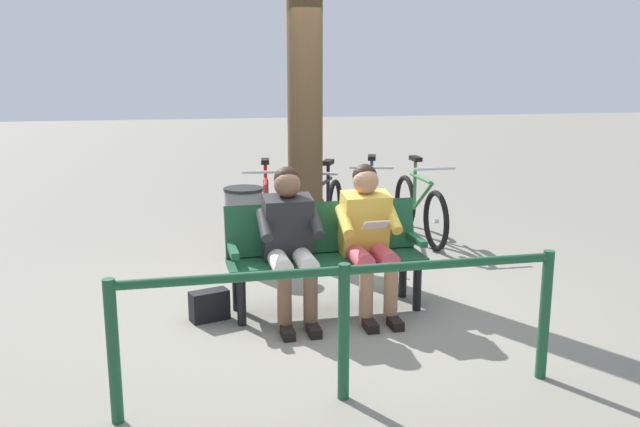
% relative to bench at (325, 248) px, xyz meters
% --- Properties ---
extents(ground_plane, '(40.00, 40.00, 0.00)m').
position_rel_bench_xyz_m(ground_plane, '(-0.03, -0.04, -0.51)').
color(ground_plane, slate).
extents(bench, '(1.62, 0.55, 0.87)m').
position_rel_bench_xyz_m(bench, '(0.00, 0.00, 0.00)').
color(bench, '#194C2D').
rests_on(bench, ground).
extents(person_reading, '(0.50, 0.78, 1.20)m').
position_rel_bench_xyz_m(person_reading, '(-0.33, 0.15, 0.16)').
color(person_reading, gold).
rests_on(person_reading, ground).
extents(person_companion, '(0.50, 0.78, 1.20)m').
position_rel_bench_xyz_m(person_companion, '(0.31, 0.18, 0.16)').
color(person_companion, '#262628').
rests_on(person_companion, ground).
extents(handbag, '(0.33, 0.23, 0.24)m').
position_rel_bench_xyz_m(handbag, '(0.95, 0.12, -0.39)').
color(handbag, black).
rests_on(handbag, ground).
extents(tree_trunk, '(0.35, 0.35, 3.44)m').
position_rel_bench_xyz_m(tree_trunk, '(-0.08, -1.39, 1.21)').
color(tree_trunk, '#4C3823').
rests_on(tree_trunk, ground).
extents(litter_bin, '(0.39, 0.39, 0.80)m').
position_rel_bench_xyz_m(litter_bin, '(0.56, -1.28, -0.11)').
color(litter_bin, slate).
rests_on(litter_bin, ground).
extents(bicycle_orange, '(0.48, 1.68, 0.94)m').
position_rel_bench_xyz_m(bicycle_orange, '(-1.51, -2.01, -0.15)').
color(bicycle_orange, black).
rests_on(bicycle_orange, ground).
extents(bicycle_silver, '(0.60, 1.63, 0.94)m').
position_rel_bench_xyz_m(bicycle_silver, '(-0.98, -2.21, -0.15)').
color(bicycle_silver, black).
rests_on(bicycle_silver, ground).
extents(bicycle_green, '(0.77, 1.55, 0.94)m').
position_rel_bench_xyz_m(bicycle_green, '(-0.37, -1.92, -0.15)').
color(bicycle_green, black).
rests_on(bicycle_green, ground).
extents(bicycle_purple, '(0.48, 1.68, 0.94)m').
position_rel_bench_xyz_m(bicycle_purple, '(0.25, -2.12, -0.15)').
color(bicycle_purple, black).
rests_on(bicycle_purple, ground).
extents(railing_fence, '(2.70, 0.15, 0.85)m').
position_rel_bench_xyz_m(railing_fence, '(0.20, 1.58, 0.07)').
color(railing_fence, '#194C2D').
rests_on(railing_fence, ground).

